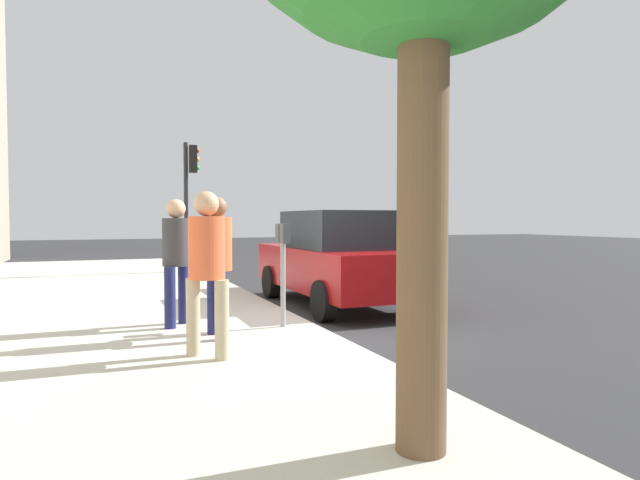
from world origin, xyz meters
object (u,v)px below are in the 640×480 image
Objects in this scene: parking_meter at (283,253)px; pedestrian_bystander at (207,260)px; pedestrian_at_meter at (217,255)px; traffic_signal at (190,185)px; parked_sedan_near at (339,258)px; parking_officer at (176,252)px.

parking_meter is 1.80m from pedestrian_bystander.
parking_meter is 1.02m from pedestrian_at_meter.
traffic_signal is (8.78, -0.99, 1.39)m from pedestrian_at_meter.
traffic_signal is (6.23, 1.81, 1.68)m from parked_sedan_near.
traffic_signal is at bearing 41.72° from pedestrian_bystander.
pedestrian_bystander is at bearing 135.53° from parking_meter.
parking_officer is 8.10m from traffic_signal.
pedestrian_bystander is 0.49× the size of traffic_signal.
traffic_signal is at bearing 79.94° from pedestrian_at_meter.
parking_officer is 0.40× the size of parked_sedan_near.
parking_officer is 0.48× the size of traffic_signal.
parking_meter is 0.39× the size of traffic_signal.
pedestrian_at_meter is 0.49× the size of traffic_signal.
pedestrian_at_meter reaches higher than parking_officer.
parking_meter is 2.91m from parked_sedan_near.
pedestrian_bystander is at bearing -52.14° from parking_officer.
parked_sedan_near is at bearing 38.76° from pedestrian_at_meter.
traffic_signal reaches higher than parking_meter.
parked_sedan_near is (2.55, -2.79, -0.29)m from pedestrian_at_meter.
parking_officer is (0.61, 1.34, 0.01)m from parking_meter.
pedestrian_bystander is 9.94m from traffic_signal.
parked_sedan_near is at bearing 62.85° from parking_officer.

